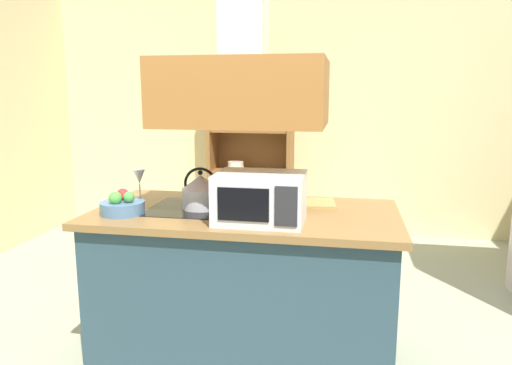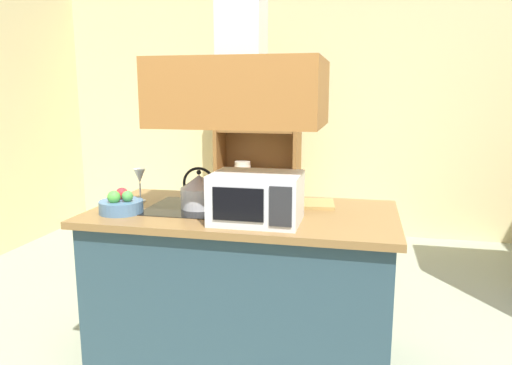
{
  "view_description": "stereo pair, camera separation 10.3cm",
  "coord_description": "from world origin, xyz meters",
  "px_view_note": "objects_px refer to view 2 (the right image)",
  "views": [
    {
      "loc": [
        0.38,
        -2.41,
        1.57
      ],
      "look_at": [
        -0.18,
        0.57,
        1.0
      ],
      "focal_mm": 33.7,
      "sensor_mm": 36.0,
      "label": 1
    },
    {
      "loc": [
        0.48,
        -2.39,
        1.57
      ],
      "look_at": [
        -0.18,
        0.57,
        1.0
      ],
      "focal_mm": 33.7,
      "sensor_mm": 36.0,
      "label": 2
    }
  ],
  "objects_px": {
    "dish_cabinet": "(258,163)",
    "microwave": "(257,198)",
    "cutting_board": "(306,204)",
    "fruit_bowl": "(121,205)",
    "wine_glass_on_counter": "(140,177)",
    "kettle": "(199,191)"
  },
  "relations": [
    {
      "from": "dish_cabinet",
      "to": "microwave",
      "type": "bearing_deg",
      "value": -77.86
    },
    {
      "from": "cutting_board",
      "to": "microwave",
      "type": "relative_size",
      "value": 0.74
    },
    {
      "from": "microwave",
      "to": "fruit_bowl",
      "type": "height_order",
      "value": "microwave"
    },
    {
      "from": "fruit_bowl",
      "to": "dish_cabinet",
      "type": "bearing_deg",
      "value": 86.04
    },
    {
      "from": "microwave",
      "to": "cutting_board",
      "type": "bearing_deg",
      "value": 64.69
    },
    {
      "from": "microwave",
      "to": "fruit_bowl",
      "type": "bearing_deg",
      "value": 178.54
    },
    {
      "from": "microwave",
      "to": "wine_glass_on_counter",
      "type": "xyz_separation_m",
      "value": [
        -0.81,
        0.31,
        0.02
      ]
    },
    {
      "from": "dish_cabinet",
      "to": "wine_glass_on_counter",
      "type": "xyz_separation_m",
      "value": [
        -0.22,
        -2.47,
        0.26
      ]
    },
    {
      "from": "cutting_board",
      "to": "fruit_bowl",
      "type": "bearing_deg",
      "value": -157.31
    },
    {
      "from": "cutting_board",
      "to": "fruit_bowl",
      "type": "height_order",
      "value": "fruit_bowl"
    },
    {
      "from": "wine_glass_on_counter",
      "to": "kettle",
      "type": "bearing_deg",
      "value": -12.42
    },
    {
      "from": "kettle",
      "to": "cutting_board",
      "type": "relative_size",
      "value": 0.71
    },
    {
      "from": "cutting_board",
      "to": "dish_cabinet",
      "type": "bearing_deg",
      "value": 108.94
    },
    {
      "from": "kettle",
      "to": "wine_glass_on_counter",
      "type": "distance_m",
      "value": 0.43
    },
    {
      "from": "dish_cabinet",
      "to": "fruit_bowl",
      "type": "relative_size",
      "value": 7.25
    },
    {
      "from": "dish_cabinet",
      "to": "cutting_board",
      "type": "relative_size",
      "value": 5.23
    },
    {
      "from": "kettle",
      "to": "cutting_board",
      "type": "xyz_separation_m",
      "value": [
        0.6,
        0.22,
        -0.09
      ]
    },
    {
      "from": "cutting_board",
      "to": "fruit_bowl",
      "type": "distance_m",
      "value": 1.08
    },
    {
      "from": "kettle",
      "to": "fruit_bowl",
      "type": "xyz_separation_m",
      "value": [
        -0.4,
        -0.2,
        -0.05
      ]
    },
    {
      "from": "kettle",
      "to": "fruit_bowl",
      "type": "bearing_deg",
      "value": -153.2
    },
    {
      "from": "wine_glass_on_counter",
      "to": "fruit_bowl",
      "type": "xyz_separation_m",
      "value": [
        0.02,
        -0.29,
        -0.1
      ]
    },
    {
      "from": "wine_glass_on_counter",
      "to": "fruit_bowl",
      "type": "relative_size",
      "value": 0.84
    }
  ]
}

